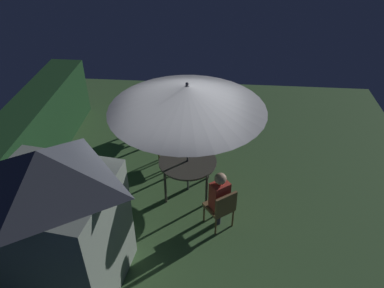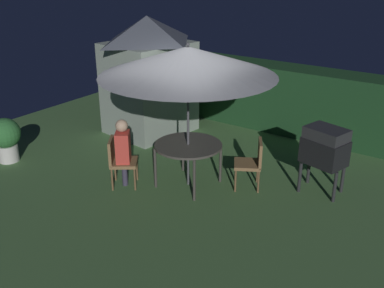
{
  "view_description": "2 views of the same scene",
  "coord_description": "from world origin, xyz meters",
  "px_view_note": "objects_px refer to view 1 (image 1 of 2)",
  "views": [
    {
      "loc": [
        -5.74,
        -0.7,
        5.52
      ],
      "look_at": [
        0.29,
        -0.2,
        1.2
      ],
      "focal_mm": 34.72,
      "sensor_mm": 36.0,
      "label": 1
    },
    {
      "loc": [
        4.51,
        -6.09,
        3.85
      ],
      "look_at": [
        0.43,
        -0.24,
        0.88
      ],
      "focal_mm": 42.23,
      "sensor_mm": 36.0,
      "label": 2
    }
  ],
  "objects_px": {
    "bbq_grill": "(152,106)",
    "chair_far_side": "(168,143)",
    "patio_table": "(188,163)",
    "patio_umbrella": "(187,97)",
    "garden_shed": "(57,221)",
    "chair_near_shed": "(222,207)",
    "person_in_red": "(220,194)"
  },
  "relations": [
    {
      "from": "bbq_grill",
      "to": "chair_far_side",
      "type": "distance_m",
      "value": 1.25
    },
    {
      "from": "patio_table",
      "to": "chair_far_side",
      "type": "xyz_separation_m",
      "value": [
        0.99,
        0.56,
        -0.21
      ]
    },
    {
      "from": "patio_table",
      "to": "patio_umbrella",
      "type": "xyz_separation_m",
      "value": [
        0.0,
        -0.0,
        1.54
      ]
    },
    {
      "from": "patio_umbrella",
      "to": "bbq_grill",
      "type": "relative_size",
      "value": 2.49
    },
    {
      "from": "garden_shed",
      "to": "chair_near_shed",
      "type": "xyz_separation_m",
      "value": [
        1.34,
        -2.48,
        -0.84
      ]
    },
    {
      "from": "garden_shed",
      "to": "person_in_red",
      "type": "xyz_separation_m",
      "value": [
        1.41,
        -2.43,
        -0.57
      ]
    },
    {
      "from": "patio_umbrella",
      "to": "chair_far_side",
      "type": "distance_m",
      "value": 2.08
    },
    {
      "from": "garden_shed",
      "to": "bbq_grill",
      "type": "distance_m",
      "value": 4.49
    },
    {
      "from": "patio_table",
      "to": "bbq_grill",
      "type": "relative_size",
      "value": 1.0
    },
    {
      "from": "chair_near_shed",
      "to": "person_in_red",
      "type": "height_order",
      "value": "person_in_red"
    },
    {
      "from": "garden_shed",
      "to": "chair_near_shed",
      "type": "bearing_deg",
      "value": -61.6
    },
    {
      "from": "person_in_red",
      "to": "chair_far_side",
      "type": "bearing_deg",
      "value": 32.88
    },
    {
      "from": "chair_near_shed",
      "to": "person_in_red",
      "type": "relative_size",
      "value": 0.71
    },
    {
      "from": "chair_near_shed",
      "to": "person_in_red",
      "type": "bearing_deg",
      "value": 36.32
    },
    {
      "from": "bbq_grill",
      "to": "person_in_red",
      "type": "relative_size",
      "value": 0.95
    },
    {
      "from": "garden_shed",
      "to": "patio_table",
      "type": "height_order",
      "value": "garden_shed"
    },
    {
      "from": "patio_table",
      "to": "bbq_grill",
      "type": "distance_m",
      "value": 2.35
    },
    {
      "from": "chair_far_side",
      "to": "person_in_red",
      "type": "xyz_separation_m",
      "value": [
        -1.92,
        -1.24,
        0.26
      ]
    },
    {
      "from": "patio_table",
      "to": "person_in_red",
      "type": "relative_size",
      "value": 0.95
    },
    {
      "from": "patio_table",
      "to": "person_in_red",
      "type": "bearing_deg",
      "value": -143.68
    },
    {
      "from": "garden_shed",
      "to": "person_in_red",
      "type": "bearing_deg",
      "value": -59.87
    },
    {
      "from": "patio_table",
      "to": "bbq_grill",
      "type": "bearing_deg",
      "value": 27.91
    },
    {
      "from": "chair_near_shed",
      "to": "chair_far_side",
      "type": "relative_size",
      "value": 1.0
    },
    {
      "from": "chair_near_shed",
      "to": "chair_far_side",
      "type": "xyz_separation_m",
      "value": [
        1.99,
        1.29,
        0.0
      ]
    },
    {
      "from": "bbq_grill",
      "to": "chair_near_shed",
      "type": "relative_size",
      "value": 1.33
    },
    {
      "from": "bbq_grill",
      "to": "chair_near_shed",
      "type": "bearing_deg",
      "value": -149.19
    },
    {
      "from": "bbq_grill",
      "to": "person_in_red",
      "type": "xyz_separation_m",
      "value": [
        -3.0,
        -1.78,
        -0.06
      ]
    },
    {
      "from": "patio_table",
      "to": "chair_near_shed",
      "type": "xyz_separation_m",
      "value": [
        -0.99,
        -0.73,
        -0.21
      ]
    },
    {
      "from": "bbq_grill",
      "to": "person_in_red",
      "type": "height_order",
      "value": "person_in_red"
    },
    {
      "from": "garden_shed",
      "to": "bbq_grill",
      "type": "relative_size",
      "value": 2.22
    },
    {
      "from": "person_in_red",
      "to": "patio_umbrella",
      "type": "bearing_deg",
      "value": 36.32
    },
    {
      "from": "garden_shed",
      "to": "bbq_grill",
      "type": "height_order",
      "value": "garden_shed"
    }
  ]
}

